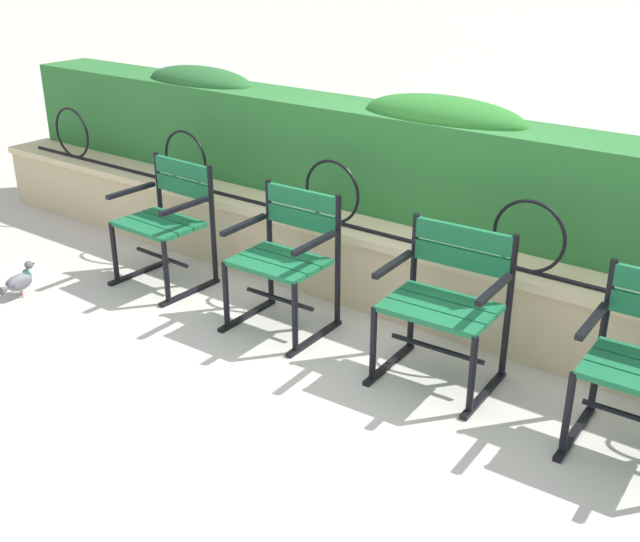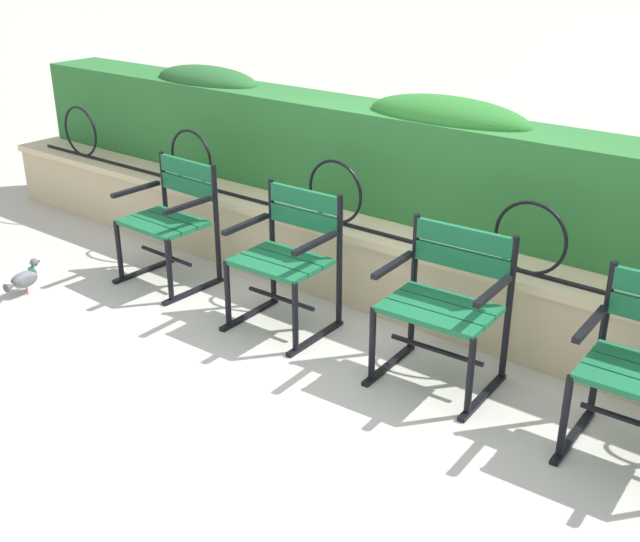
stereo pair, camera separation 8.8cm
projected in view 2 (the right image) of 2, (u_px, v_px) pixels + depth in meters
name	position (u px, v px, depth m)	size (l,w,h in m)	color
ground_plane	(307.00, 368.00, 4.35)	(60.00, 60.00, 0.00)	#BCB7AD
stone_wall	(400.00, 273.00, 4.92)	(7.72, 0.41, 0.51)	#C6B289
iron_arch_fence	(346.00, 200.00, 4.90)	(7.18, 0.02, 0.42)	black
hedge_row	(438.00, 163.00, 4.97)	(7.57, 0.48, 0.80)	#2D7033
park_chair_leftmost	(172.00, 217.00, 5.28)	(0.59, 0.54, 0.84)	#19663D
park_chair_centre_left	(288.00, 255.00, 4.66)	(0.57, 0.53, 0.84)	#19663D
park_chair_centre_right	(446.00, 301.00, 4.08)	(0.63, 0.55, 0.83)	#19663D
pigeon_near_chairs	(24.00, 279.00, 5.19)	(0.12, 0.29, 0.22)	slate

